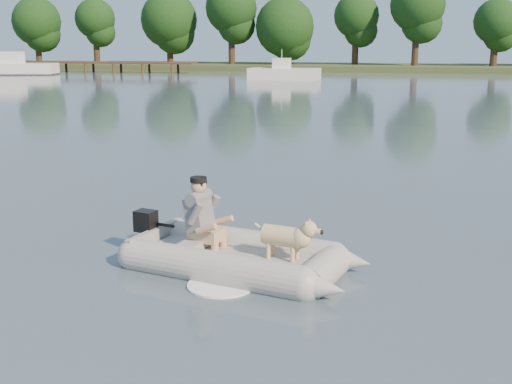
% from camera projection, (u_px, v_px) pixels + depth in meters
% --- Properties ---
extents(water, '(160.00, 160.00, 0.00)m').
position_uv_depth(water, '(227.00, 272.00, 8.70)').
color(water, slate).
rests_on(water, ground).
extents(shore_bank, '(160.00, 12.00, 0.70)m').
position_uv_depth(shore_bank, '(378.00, 68.00, 67.58)').
color(shore_bank, '#47512D').
rests_on(shore_bank, water).
extents(dock, '(18.00, 2.00, 1.04)m').
position_uv_depth(dock, '(108.00, 67.00, 63.42)').
color(dock, '#4C331E').
rests_on(dock, water).
extents(treeline, '(93.27, 7.35, 9.27)m').
position_uv_depth(treeline, '(459.00, 17.00, 63.89)').
color(treeline, '#332316').
rests_on(treeline, shore_bank).
extents(dinghy, '(5.17, 4.30, 1.31)m').
position_uv_depth(dinghy, '(240.00, 230.00, 8.71)').
color(dinghy, '#A2A19C').
rests_on(dinghy, water).
extents(man, '(0.80, 0.73, 1.01)m').
position_uv_depth(man, '(200.00, 211.00, 8.99)').
color(man, slate).
rests_on(man, dinghy).
extents(dog, '(0.93, 0.51, 0.58)m').
position_uv_depth(dog, '(283.00, 240.00, 8.51)').
color(dog, tan).
rests_on(dog, dinghy).
extents(outboard_motor, '(0.44, 0.36, 0.74)m').
position_uv_depth(outboard_motor, '(146.00, 234.00, 9.44)').
color(outboard_motor, black).
rests_on(outboard_motor, dinghy).
extents(cabin_cruiser, '(8.37, 4.43, 2.46)m').
position_uv_depth(cabin_cruiser, '(14.00, 63.00, 58.85)').
color(cabin_cruiser, white).
rests_on(cabin_cruiser, water).
extents(motorboat, '(5.95, 2.34, 2.51)m').
position_uv_depth(motorboat, '(284.00, 65.00, 51.25)').
color(motorboat, white).
rests_on(motorboat, water).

